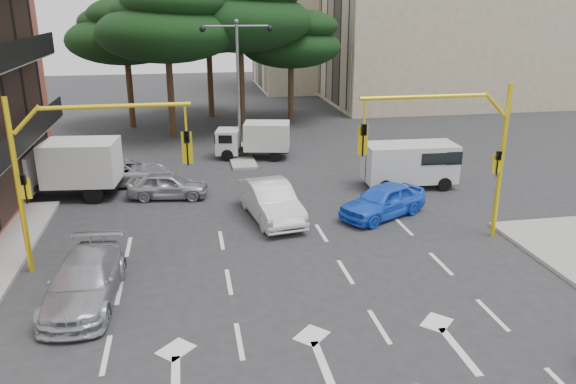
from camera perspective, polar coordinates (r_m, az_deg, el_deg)
The scene contains 19 objects.
ground at distance 19.11m, azimuth 0.01°, elevation -8.60°, with size 120.00×120.00×0.00m, color #28282B.
median_strip at distance 33.98m, azimuth -4.89°, elevation 3.76°, with size 1.40×6.00×0.15m, color gray.
apartment_beige_far at distance 62.80m, azimuth 4.60°, elevation 18.18°, with size 16.20×12.15×16.70m.
pine_left_near at distance 38.70m, azimuth -12.20°, elevation 16.52°, with size 9.15×9.15×10.23m.
pine_center at distance 40.89m, azimuth -4.85°, elevation 17.91°, with size 9.98×9.98×11.16m.
pine_left_far at distance 42.89m, azimuth -16.18°, elevation 15.46°, with size 8.32×8.32×9.30m.
pine_right at distance 43.52m, azimuth 0.39°, elevation 15.27°, with size 7.49×7.49×8.37m.
pine_back at distance 45.74m, azimuth -8.09°, elevation 17.00°, with size 9.15×9.15×10.23m.
signal_mast_right at distance 21.71m, azimuth 17.04°, elevation 4.86°, with size 5.79×0.37×6.00m.
signal_mast_left at distance 19.68m, azimuth -21.01°, elevation 3.07°, with size 5.79×0.37×6.00m.
street_lamp_center at distance 33.03m, azimuth -5.15°, elevation 12.77°, with size 4.16×0.36×7.77m.
car_white_hatch at distance 23.79m, azimuth -1.75°, elevation -0.92°, with size 1.68×4.80×1.58m, color silver.
car_blue_compact at distance 24.40m, azimuth 9.61°, elevation -0.88°, with size 1.68×4.18×1.43m, color blue.
car_silver_wagon at distance 18.40m, azimuth -19.97°, elevation -8.50°, with size 1.97×4.86×1.41m, color #9EA0A6.
car_silver_cross_a at distance 29.53m, azimuth -16.22°, elevation 1.91°, with size 2.10×4.55×1.27m, color #ACADB4.
car_silver_cross_b at distance 26.98m, azimuth -12.09°, elevation 0.70°, with size 1.50×3.73×1.27m, color #9D9FA5.
van_white at distance 28.59m, azimuth 12.24°, elevation 2.71°, with size 2.02×4.47×2.24m, color silver, non-canonical shape.
box_truck_a at distance 28.34m, azimuth -22.10°, elevation 2.11°, with size 2.32×5.53×2.72m, color silver, non-canonical shape.
box_truck_b at distance 33.34m, azimuth -3.50°, elevation 5.27°, with size 1.83×4.36×2.14m, color silver, non-canonical shape.
Camera 1 is at (-3.08, -16.72, 8.73)m, focal length 35.00 mm.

